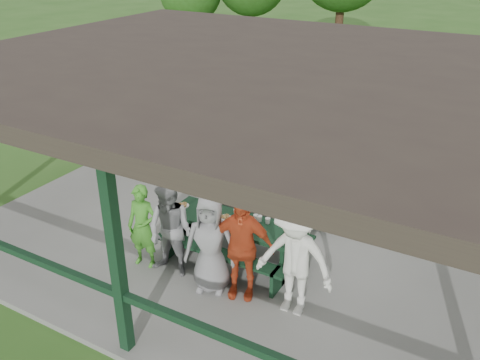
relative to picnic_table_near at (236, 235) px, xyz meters
The scene contains 16 objects.
ground 1.35m from the picnic_table_near, 101.09° to the left, with size 90.00×90.00×0.00m, color #2C581B.
concrete_slab 1.33m from the picnic_table_near, 101.09° to the left, with size 10.00×8.00×0.10m, color slate.
pavilion_structure 2.87m from the picnic_table_near, 101.09° to the left, with size 10.60×8.60×3.24m.
picnic_table_near is the anchor object (origin of this frame).
picnic_table_far 2.02m from the picnic_table_near, 98.25° to the left, with size 2.48×1.39×0.75m.
table_setting 0.34m from the picnic_table_near, 13.31° to the left, with size 2.48×0.45×0.10m.
contestant_green 1.59m from the picnic_table_near, 144.25° to the right, with size 0.54×0.36×1.49m, color #3F9327.
contestant_grey_left 1.19m from the picnic_table_near, 127.90° to the right, with size 0.80×0.62×1.65m, color gray.
contestant_grey_mid 0.99m from the picnic_table_near, 85.21° to the right, with size 0.81×0.53×1.67m, color gray.
contestant_red 1.06m from the picnic_table_near, 55.58° to the right, with size 1.02×0.43×1.75m, color #C54420.
contestant_white_fedora 1.69m from the picnic_table_near, 28.17° to the right, with size 1.20×0.70×1.89m.
spectator_lblue 2.89m from the picnic_table_near, 104.14° to the left, with size 1.61×0.51×1.73m, color #7CAEC1.
spectator_blue 3.76m from the picnic_table_near, 115.87° to the left, with size 0.70×0.46×1.92m, color #455FB4.
spectator_grey 2.96m from the picnic_table_near, 70.43° to the left, with size 0.78×0.61×1.61m, color gray.
pickup_truck 8.73m from the picnic_table_near, 77.32° to the left, with size 2.56×5.56×1.54m, color silver.
farm_trailer 9.08m from the picnic_table_near, 104.41° to the left, with size 3.91×2.50×1.37m.
Camera 1 is at (3.97, -7.67, 5.26)m, focal length 38.00 mm.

